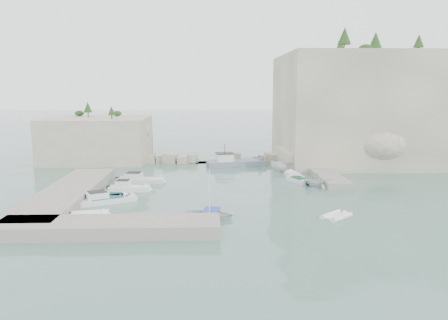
{
  "coord_description": "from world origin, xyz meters",
  "views": [
    {
      "loc": [
        -1.87,
        -46.88,
        11.66
      ],
      "look_at": [
        0.0,
        6.0,
        3.0
      ],
      "focal_mm": 35.0,
      "sensor_mm": 36.0,
      "label": 1
    }
  ],
  "objects_px": {
    "motorboat_b": "(129,191)",
    "tender_east_d": "(287,172)",
    "motorboat_e": "(89,218)",
    "motorboat_d": "(106,203)",
    "tender_east_a": "(318,186)",
    "tender_east_c": "(294,178)",
    "motorboat_c": "(111,200)",
    "rowboat": "(210,218)",
    "inflatable_dinghy": "(336,218)",
    "motorboat_a": "(141,182)",
    "work_boat": "(236,166)",
    "tender_east_b": "(298,182)"
  },
  "relations": [
    {
      "from": "work_boat",
      "to": "rowboat",
      "type": "bearing_deg",
      "value": -108.05
    },
    {
      "from": "tender_east_b",
      "to": "work_boat",
      "type": "distance_m",
      "value": 14.0
    },
    {
      "from": "work_boat",
      "to": "tender_east_a",
      "type": "bearing_deg",
      "value": -67.39
    },
    {
      "from": "motorboat_a",
      "to": "motorboat_e",
      "type": "height_order",
      "value": "motorboat_a"
    },
    {
      "from": "motorboat_b",
      "to": "work_boat",
      "type": "distance_m",
      "value": 20.83
    },
    {
      "from": "motorboat_c",
      "to": "tender_east_c",
      "type": "distance_m",
      "value": 24.35
    },
    {
      "from": "inflatable_dinghy",
      "to": "motorboat_b",
      "type": "bearing_deg",
      "value": 109.97
    },
    {
      "from": "motorboat_a",
      "to": "work_boat",
      "type": "relative_size",
      "value": 0.66
    },
    {
      "from": "motorboat_c",
      "to": "work_boat",
      "type": "xyz_separation_m",
      "value": [
        14.65,
        19.92,
        0.0
      ]
    },
    {
      "from": "motorboat_d",
      "to": "inflatable_dinghy",
      "type": "xyz_separation_m",
      "value": [
        22.23,
        -6.17,
        0.0
      ]
    },
    {
      "from": "motorboat_e",
      "to": "tender_east_a",
      "type": "height_order",
      "value": "tender_east_a"
    },
    {
      "from": "motorboat_a",
      "to": "motorboat_e",
      "type": "xyz_separation_m",
      "value": [
        -2.36,
        -15.21,
        0.0
      ]
    },
    {
      "from": "inflatable_dinghy",
      "to": "tender_east_a",
      "type": "bearing_deg",
      "value": 41.71
    },
    {
      "from": "motorboat_e",
      "to": "tender_east_a",
      "type": "xyz_separation_m",
      "value": [
        24.13,
        12.18,
        0.0
      ]
    },
    {
      "from": "tender_east_a",
      "to": "tender_east_b",
      "type": "distance_m",
      "value": 3.1
    },
    {
      "from": "tender_east_a",
      "to": "motorboat_b",
      "type": "bearing_deg",
      "value": 86.65
    },
    {
      "from": "tender_east_c",
      "to": "tender_east_d",
      "type": "distance_m",
      "value": 4.29
    },
    {
      "from": "tender_east_a",
      "to": "tender_east_d",
      "type": "xyz_separation_m",
      "value": [
        -2.05,
        9.7,
        0.0
      ]
    },
    {
      "from": "tender_east_b",
      "to": "motorboat_b",
      "type": "bearing_deg",
      "value": 76.72
    },
    {
      "from": "motorboat_e",
      "to": "motorboat_d",
      "type": "bearing_deg",
      "value": 78.11
    },
    {
      "from": "motorboat_b",
      "to": "motorboat_c",
      "type": "distance_m",
      "value": 4.13
    },
    {
      "from": "motorboat_a",
      "to": "tender_east_b",
      "type": "height_order",
      "value": "motorboat_a"
    },
    {
      "from": "motorboat_c",
      "to": "inflatable_dinghy",
      "type": "bearing_deg",
      "value": -14.94
    },
    {
      "from": "motorboat_b",
      "to": "motorboat_e",
      "type": "distance_m",
      "value": 10.8
    },
    {
      "from": "motorboat_e",
      "to": "inflatable_dinghy",
      "type": "distance_m",
      "value": 22.54
    },
    {
      "from": "motorboat_d",
      "to": "inflatable_dinghy",
      "type": "bearing_deg",
      "value": -42.48
    },
    {
      "from": "rowboat",
      "to": "tender_east_a",
      "type": "height_order",
      "value": "tender_east_a"
    },
    {
      "from": "motorboat_a",
      "to": "motorboat_d",
      "type": "distance_m",
      "value": 10.02
    },
    {
      "from": "motorboat_b",
      "to": "rowboat",
      "type": "xyz_separation_m",
      "value": [
        9.23,
        -11.05,
        0.0
      ]
    },
    {
      "from": "tender_east_a",
      "to": "tender_east_c",
      "type": "xyz_separation_m",
      "value": [
        -1.91,
        5.41,
        0.0
      ]
    },
    {
      "from": "motorboat_b",
      "to": "motorboat_e",
      "type": "xyz_separation_m",
      "value": [
        -1.74,
        -10.66,
        0.0
      ]
    },
    {
      "from": "motorboat_a",
      "to": "inflatable_dinghy",
      "type": "bearing_deg",
      "value": -32.12
    },
    {
      "from": "motorboat_a",
      "to": "motorboat_d",
      "type": "bearing_deg",
      "value": -95.62
    },
    {
      "from": "motorboat_e",
      "to": "rowboat",
      "type": "height_order",
      "value": "rowboat"
    },
    {
      "from": "motorboat_c",
      "to": "motorboat_e",
      "type": "distance_m",
      "value": 6.75
    },
    {
      "from": "tender_east_b",
      "to": "tender_east_a",
      "type": "bearing_deg",
      "value": -165.35
    },
    {
      "from": "motorboat_b",
      "to": "inflatable_dinghy",
      "type": "xyz_separation_m",
      "value": [
        20.79,
        -11.43,
        0.0
      ]
    },
    {
      "from": "motorboat_e",
      "to": "work_boat",
      "type": "height_order",
      "value": "work_boat"
    },
    {
      "from": "rowboat",
      "to": "motorboat_e",
      "type": "bearing_deg",
      "value": 98.55
    },
    {
      "from": "motorboat_b",
      "to": "tender_east_d",
      "type": "height_order",
      "value": "tender_east_d"
    },
    {
      "from": "inflatable_dinghy",
      "to": "tender_east_a",
      "type": "relative_size",
      "value": 0.89
    },
    {
      "from": "motorboat_e",
      "to": "tender_east_c",
      "type": "height_order",
      "value": "same"
    },
    {
      "from": "tender_east_b",
      "to": "motorboat_c",
      "type": "bearing_deg",
      "value": 85.68
    },
    {
      "from": "rowboat",
      "to": "motorboat_a",
      "type": "bearing_deg",
      "value": 39.48
    },
    {
      "from": "motorboat_c",
      "to": "rowboat",
      "type": "height_order",
      "value": "rowboat"
    },
    {
      "from": "motorboat_c",
      "to": "motorboat_d",
      "type": "height_order",
      "value": "motorboat_d"
    },
    {
      "from": "motorboat_b",
      "to": "tender_east_c",
      "type": "distance_m",
      "value": 21.63
    },
    {
      "from": "motorboat_a",
      "to": "tender_east_b",
      "type": "distance_m",
      "value": 19.83
    },
    {
      "from": "motorboat_b",
      "to": "tender_east_a",
      "type": "relative_size",
      "value": 1.44
    },
    {
      "from": "motorboat_c",
      "to": "inflatable_dinghy",
      "type": "distance_m",
      "value": 23.34
    }
  ]
}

